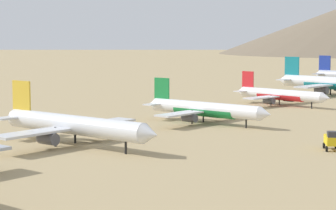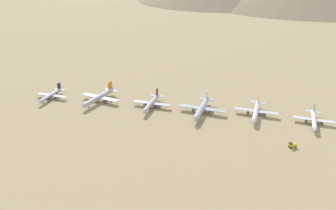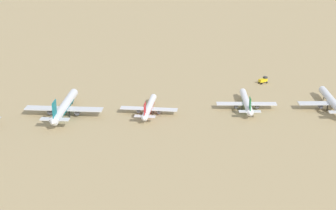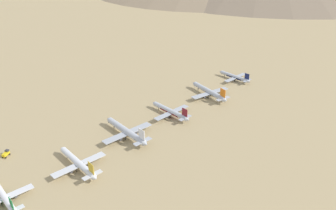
# 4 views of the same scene
# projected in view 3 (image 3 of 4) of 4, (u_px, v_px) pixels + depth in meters

# --- Properties ---
(ground_plane) EXTENTS (2165.13, 2165.13, 0.00)m
(ground_plane) POSITION_uv_depth(u_px,v_px,m) (326.00, 107.00, 298.45)
(ground_plane) COLOR tan
(parked_jet_4) EXTENTS (43.22, 35.08, 12.47)m
(parked_jet_4) POSITION_uv_depth(u_px,v_px,m) (332.00, 101.00, 294.41)
(parked_jet_4) COLOR silver
(parked_jet_4) RESTS_ON ground
(parked_jet_5) EXTENTS (38.01, 30.81, 10.98)m
(parked_jet_5) POSITION_uv_depth(u_px,v_px,m) (246.00, 102.00, 295.01)
(parked_jet_5) COLOR white
(parked_jet_5) RESTS_ON ground
(parked_jet_6) EXTENTS (35.81, 29.15, 10.32)m
(parked_jet_6) POSITION_uv_depth(u_px,v_px,m) (149.00, 107.00, 288.61)
(parked_jet_6) COLOR white
(parked_jet_6) RESTS_ON ground
(parked_jet_7) EXTENTS (48.22, 39.14, 13.91)m
(parked_jet_7) POSITION_uv_depth(u_px,v_px,m) (64.00, 107.00, 286.05)
(parked_jet_7) COLOR silver
(parked_jet_7) RESTS_ON ground
(service_truck) EXTENTS (5.10, 5.65, 3.90)m
(service_truck) POSITION_uv_depth(u_px,v_px,m) (263.00, 80.00, 334.94)
(service_truck) COLOR yellow
(service_truck) RESTS_ON ground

